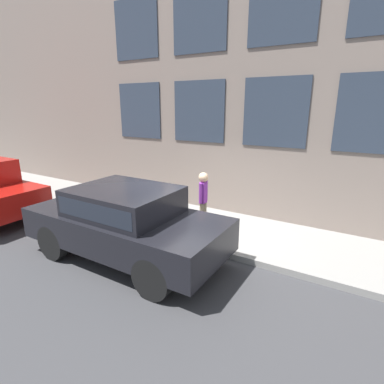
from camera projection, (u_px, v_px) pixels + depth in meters
ground_plane at (188, 248)px, 7.43m from camera, size 80.00×80.00×0.00m
sidewalk at (212, 228)px, 8.48m from camera, size 2.59×60.00×0.15m
building_facade at (240, 35)px, 8.22m from camera, size 0.33×40.00×10.53m
fire_hydrant at (181, 217)px, 7.92m from camera, size 0.29×0.41×0.80m
person at (203, 196)px, 7.91m from camera, size 0.38×0.25×1.59m
parked_car_charcoal_near at (125, 220)px, 6.67m from camera, size 2.00×4.63×1.68m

